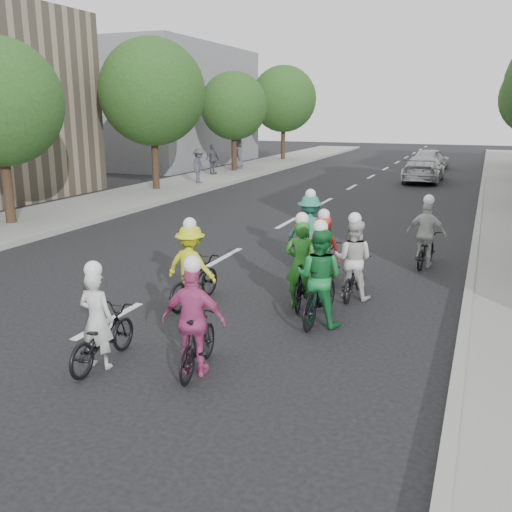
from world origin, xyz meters
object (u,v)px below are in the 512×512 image
Objects in this scene: cyclist_3 at (196,331)px; cyclist_5 at (302,274)px; follow_car_trail at (431,159)px; spectator_2 at (238,154)px; cyclist_2 at (192,273)px; cyclist_8 at (426,242)px; cyclist_6 at (353,267)px; follow_car_lead at (424,169)px; cyclist_4 at (323,257)px; cyclist_1 at (320,285)px; spectator_1 at (212,159)px; cyclist_0 at (101,332)px; cyclist_7 at (310,235)px; spectator_0 at (199,166)px.

cyclist_3 is 3.39m from cyclist_5.
follow_car_trail is 12.34m from spectator_2.
cyclist_8 is at bearing -127.17° from cyclist_2.
cyclist_6 is 0.37× the size of follow_car_lead.
cyclist_5 is at bearing -158.45° from cyclist_2.
cyclist_4 is 26.59m from follow_car_trail.
cyclist_8 is (2.46, 7.33, -0.04)m from cyclist_3.
cyclist_1 is 1.10× the size of spectator_1.
spectator_1 is at bearing -70.08° from cyclist_0.
spectator_1 is (-9.50, 23.12, 0.49)m from cyclist_0.
cyclist_4 is 0.88× the size of cyclist_7.
spectator_2 reaches higher than cyclist_1.
cyclist_6 is at bearing 76.88° from cyclist_8.
follow_car_lead is (-0.78, 20.60, 0.05)m from cyclist_6.
cyclist_5 is (1.99, 3.63, 0.12)m from cyclist_0.
cyclist_8 is (3.91, 7.61, 0.09)m from cyclist_0.
cyclist_3 is (1.45, 0.28, 0.13)m from cyclist_0.
cyclist_0 is at bearing 71.50° from cyclist_4.
cyclist_1 is 1.03× the size of spectator_2.
cyclist_1 reaches higher than follow_car_trail.
cyclist_1 is 1.07× the size of cyclist_6.
cyclist_7 is 25.17m from follow_car_trail.
cyclist_5 is 1.01× the size of spectator_2.
spectator_0 reaches higher than follow_car_lead.
cyclist_2 is (-0.03, 2.95, 0.11)m from cyclist_0.
cyclist_2 is 1.00× the size of cyclist_3.
spectator_2 is at bearing 36.53° from follow_car_trail.
cyclist_7 is (-1.57, 2.20, 0.09)m from cyclist_6.
cyclist_6 is (2.82, 1.63, -0.00)m from cyclist_2.
cyclist_4 is at bearing -96.48° from cyclist_5.
cyclist_3 is 0.96× the size of spectator_2.
follow_car_lead is at bearing -120.33° from spectator_2.
cyclist_6 reaches higher than cyclist_0.
cyclist_3 is (1.48, -2.67, 0.02)m from cyclist_2.
cyclist_8 is at bearing -109.50° from cyclist_6.
cyclist_3 is at bearing 122.16° from cyclist_2.
cyclist_4 is 19.81m from follow_car_lead.
cyclist_2 is at bearing -91.82° from cyclist_0.
cyclist_2 is at bearing 69.75° from cyclist_7.
cyclist_3 is at bearing 73.55° from cyclist_6.
cyclist_7 is at bearing -145.57° from spectator_0.
spectator_0 reaches higher than follow_car_trail.
follow_car_lead is (0.80, 18.40, -0.04)m from cyclist_7.
cyclist_3 is 24.90m from follow_car_lead.
cyclist_3 is at bearing -140.59° from spectator_1.
cyclist_7 reaches higher than follow_car_lead.
cyclist_6 is at bearing -123.78° from cyclist_0.
cyclist_5 reaches higher than cyclist_8.
spectator_0 is (-11.12, 14.64, 0.37)m from cyclist_6.
cyclist_8 is (1.97, 2.24, 0.04)m from cyclist_4.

